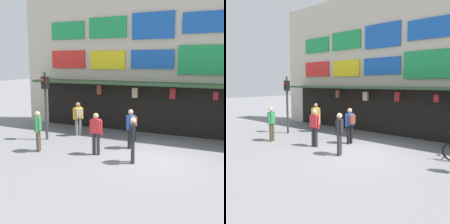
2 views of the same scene
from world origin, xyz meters
TOP-DOWN VIEW (x-y plane):
  - ground_plane at (0.00, 0.00)m, footprint 80.00×80.00m
  - shopfront at (0.00, 4.57)m, footprint 18.00×2.60m
  - traffic_light_near at (-5.33, 0.67)m, footprint 0.32×0.35m
  - pedestrian_in_yellow at (-0.45, -0.71)m, footprint 0.33×0.50m
  - pedestrian_in_white at (-1.18, 0.99)m, footprint 0.41×0.52m
  - pedestrian_in_purple at (-4.49, -0.99)m, footprint 0.34×0.49m
  - pedestrian_in_blue at (-2.12, -0.38)m, footprint 0.53×0.38m
  - pedestrian_in_green at (-4.35, 1.96)m, footprint 0.47×0.47m

SIDE VIEW (x-z plane):
  - ground_plane at x=0.00m, z-range 0.00..0.00m
  - pedestrian_in_yellow at x=-0.45m, z-range 0.11..1.79m
  - pedestrian_in_purple at x=-4.49m, z-range 0.11..1.79m
  - pedestrian_in_white at x=-1.18m, z-range 0.14..1.82m
  - pedestrian_in_blue at x=-2.12m, z-range 0.14..1.82m
  - pedestrian_in_green at x=-4.35m, z-range 0.14..1.82m
  - traffic_light_near at x=-5.33m, z-range 0.54..3.74m
  - shopfront at x=0.00m, z-range -0.04..7.96m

